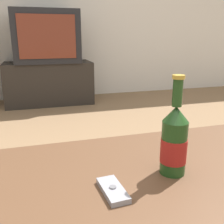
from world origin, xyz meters
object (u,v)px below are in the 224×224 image
Objects in this scene: tv_stand at (49,83)px; cell_phone at (113,190)px; beer_bottle at (174,141)px; television at (46,37)px.

tv_stand reaches higher than cell_phone.
beer_bottle reaches higher than cell_phone.
television reaches higher than cell_phone.
beer_bottle reaches higher than tv_stand.
tv_stand is 2.65m from cell_phone.
beer_bottle is (0.19, -2.60, -0.26)m from television.
cell_phone is (-0.00, -2.65, -0.35)m from television.
tv_stand is 3.63× the size of beer_bottle.
tv_stand is 1.39× the size of television.
television is at bearing 94.12° from beer_bottle.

